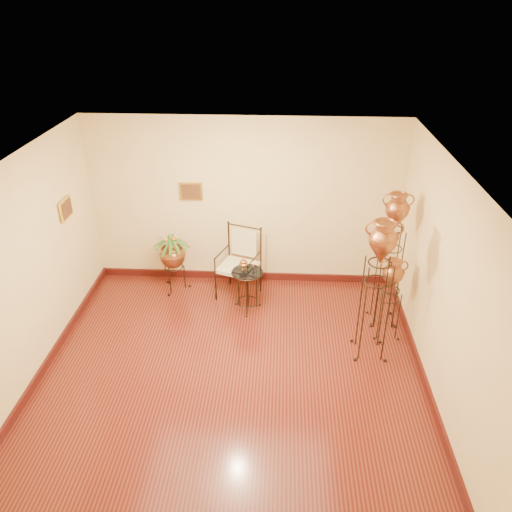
# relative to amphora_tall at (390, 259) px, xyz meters

# --- Properties ---
(ground) EXTENTS (5.00, 5.00, 0.00)m
(ground) POSITION_rel_amphora_tall_xyz_m (-2.15, -1.38, -1.07)
(ground) COLOR maroon
(ground) RESTS_ON ground
(room_shell) EXTENTS (5.02, 5.02, 2.81)m
(room_shell) POSITION_rel_amphora_tall_xyz_m (-2.16, -1.37, 0.67)
(room_shell) COLOR beige
(room_shell) RESTS_ON ground
(amphora_tall) EXTENTS (0.41, 0.41, 2.09)m
(amphora_tall) POSITION_rel_amphora_tall_xyz_m (0.00, 0.00, 0.00)
(amphora_tall) COLOR black
(amphora_tall) RESTS_ON ground
(amphora_mid) EXTENTS (0.54, 0.54, 2.03)m
(amphora_mid) POSITION_rel_amphora_tall_xyz_m (-0.30, -0.75, -0.04)
(amphora_mid) COLOR black
(amphora_mid) RESTS_ON ground
(amphora_short) EXTENTS (0.48, 0.48, 1.24)m
(amphora_short) POSITION_rel_amphora_tall_xyz_m (0.00, -0.30, -0.45)
(amphora_short) COLOR black
(amphora_short) RESTS_ON ground
(planter_urn) EXTENTS (0.71, 0.71, 1.19)m
(planter_urn) POSITION_rel_amphora_tall_xyz_m (-3.30, 0.72, -0.40)
(planter_urn) COLOR black
(planter_urn) RESTS_ON ground
(armchair) EXTENTS (0.81, 0.79, 1.16)m
(armchair) POSITION_rel_amphora_tall_xyz_m (-2.22, 0.56, -0.49)
(armchair) COLOR black
(armchair) RESTS_ON ground
(side_table) EXTENTS (0.59, 0.59, 0.87)m
(side_table) POSITION_rel_amphora_tall_xyz_m (-2.05, 0.18, -0.71)
(side_table) COLOR black
(side_table) RESTS_ON ground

